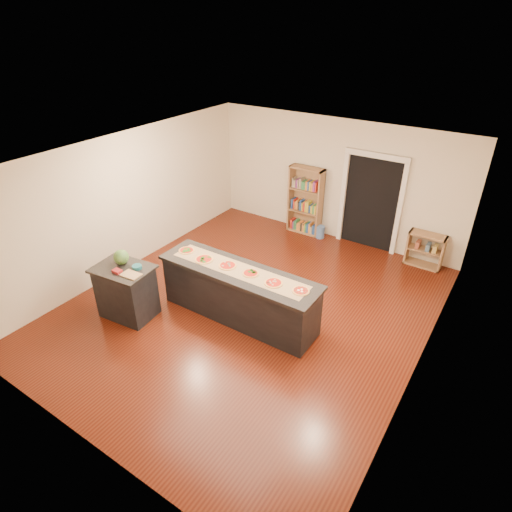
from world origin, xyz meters
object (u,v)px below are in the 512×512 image
Objects in this scene: side_counter at (127,291)px; watermelon at (121,257)px; kitchen_island at (239,294)px; bookshelf at (305,201)px; low_shelf at (425,250)px; waste_bin at (320,232)px.

side_counter is 3.77× the size of watermelon.
kitchen_island is at bearing 27.44° from watermelon.
watermelon is at bearing -152.60° from kitchen_island.
bookshelf is 2.93m from low_shelf.
bookshelf reaches higher than watermelon.
side_counter is at bearing -148.67° from kitchen_island.
kitchen_island is 3.59m from waste_bin.
low_shelf is 2.51× the size of waste_bin.
low_shelf is (3.96, 4.65, -0.12)m from side_counter.
bookshelf is at bearing 99.70° from kitchen_island.
side_counter is at bearing -42.15° from watermelon.
low_shelf is 2.42m from waste_bin.
kitchen_island is 2.12m from watermelon.
bookshelf is at bearing 179.72° from low_shelf.
kitchen_island is 3.70m from bookshelf.
side_counter is at bearing -108.59° from waste_bin.
bookshelf is 2.20× the size of low_shelf.
bookshelf reaches higher than low_shelf.
kitchen_island reaches higher than low_shelf.
side_counter is 3.32× the size of waste_bin.
kitchen_island is at bearing -80.26° from bookshelf.
watermelon is (-0.11, 0.10, 0.62)m from side_counter.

